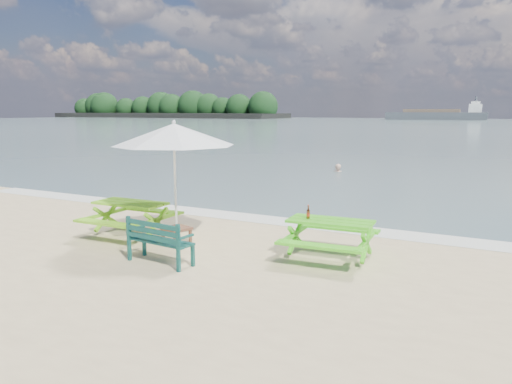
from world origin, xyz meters
The scene contains 10 objects.
sea centered at (0.00, 85.00, 0.00)m, with size 300.00×300.00×0.00m, color slate.
foam_strip centered at (0.00, 4.60, 0.01)m, with size 22.00×0.90×0.01m, color silver.
island_headland centered at (-110.00, 140.00, 3.26)m, with size 90.00×22.00×7.60m.
picnic_table_left centered at (-2.50, 1.70, 0.37)m, with size 1.67×1.85×0.77m.
picnic_table_right centered at (2.00, 2.14, 0.36)m, with size 1.69×1.85×0.75m.
park_bench centered at (-0.65, 0.42, 0.25)m, with size 1.36×0.57×0.81m.
side_table centered at (-1.27, 1.73, 0.17)m, with size 0.63×0.63×0.33m.
patio_umbrella centered at (-1.27, 1.73, 2.28)m, with size 3.13×3.13×2.52m.
beer_bottle centered at (1.58, 2.06, 0.84)m, with size 0.07×0.07×0.26m.
swimmer centered at (-2.29, 15.29, -0.44)m, with size 0.61×0.45×1.56m.
Camera 1 is at (5.04, -6.57, 2.79)m, focal length 35.00 mm.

